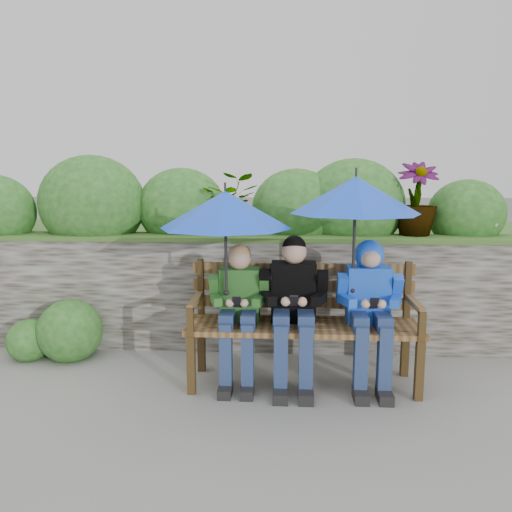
# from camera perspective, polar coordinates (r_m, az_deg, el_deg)

# --- Properties ---
(ground) EXTENTS (60.00, 60.00, 0.00)m
(ground) POSITION_cam_1_polar(r_m,az_deg,el_deg) (4.01, -0.09, -13.76)
(ground) COLOR gray
(ground) RESTS_ON ground
(garden_backdrop) EXTENTS (8.00, 2.87, 1.79)m
(garden_backdrop) POSITION_cam_1_polar(r_m,az_deg,el_deg) (5.38, -0.13, -0.93)
(garden_backdrop) COLOR #3D392D
(garden_backdrop) RESTS_ON ground
(park_bench) EXTENTS (1.73, 0.51, 0.91)m
(park_bench) POSITION_cam_1_polar(r_m,az_deg,el_deg) (3.82, 5.40, -6.74)
(park_bench) COLOR #3E2C14
(park_bench) RESTS_ON ground
(boy_left) EXTENTS (0.44, 0.51, 1.05)m
(boy_left) POSITION_cam_1_polar(r_m,az_deg,el_deg) (3.74, -1.96, -5.74)
(boy_left) COLOR #296226
(boy_left) RESTS_ON ground
(boy_middle) EXTENTS (0.50, 0.58, 1.13)m
(boy_middle) POSITION_cam_1_polar(r_m,az_deg,el_deg) (3.71, 4.32, -5.41)
(boy_middle) COLOR black
(boy_middle) RESTS_ON ground
(boy_right) EXTENTS (0.47, 0.57, 1.09)m
(boy_right) POSITION_cam_1_polar(r_m,az_deg,el_deg) (3.77, 12.86, -4.97)
(boy_right) COLOR #1739C6
(boy_right) RESTS_ON ground
(umbrella_left) EXTENTS (0.96, 0.96, 0.83)m
(umbrella_left) POSITION_cam_1_polar(r_m,az_deg,el_deg) (3.60, -3.52, 5.30)
(umbrella_left) COLOR blue
(umbrella_left) RESTS_ON ground
(umbrella_right) EXTENTS (0.94, 0.94, 0.91)m
(umbrella_right) POSITION_cam_1_polar(r_m,az_deg,el_deg) (3.64, 11.30, 6.82)
(umbrella_right) COLOR blue
(umbrella_right) RESTS_ON ground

